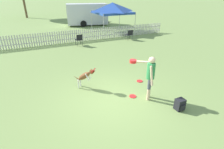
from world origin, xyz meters
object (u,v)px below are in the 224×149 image
Objects in this scene: folding_chair_blue_left at (129,34)px; folding_chair_center at (79,39)px; frisbee_near_dog at (140,81)px; frisbee_near_handler at (133,96)px; handler_person at (149,73)px; equipment_trailer at (87,14)px; backpack_on_grass at (180,104)px; canopy_tent_main at (112,8)px; leaping_dog at (85,76)px.

folding_chair_blue_left is 4.19m from folding_chair_center.
frisbee_near_handler is at bearing -134.71° from frisbee_near_dog.
folding_chair_center is at bearing -2.83° from folding_chair_blue_left.
handler_person is 6.27× the size of frisbee_near_handler.
equipment_trailer is at bearing -115.82° from folding_chair_center.
frisbee_near_dog is 0.66× the size of backpack_on_grass.
canopy_tent_main is (3.97, 11.42, 1.18)m from handler_person.
folding_chair_blue_left is at bearing 60.66° from frisbee_near_handler.
frisbee_near_dog is 15.24m from equipment_trailer.
leaping_dog is at bearing 131.46° from backpack_on_grass.
equipment_trailer is (-1.03, 4.79, -0.94)m from canopy_tent_main.
handler_person is at bearing 88.40° from folding_chair_center.
canopy_tent_main is (0.14, 3.56, 1.72)m from folding_chair_blue_left.
backpack_on_grass is at bearing -86.09° from equipment_trailer.
frisbee_near_handler is at bearing 126.64° from backpack_on_grass.
backpack_on_grass is (0.57, -1.05, -0.83)m from handler_person.
handler_person is 2.00× the size of folding_chair_blue_left.
folding_chair_blue_left is 0.98× the size of folding_chair_center.
folding_chair_center is (1.46, 6.26, -0.07)m from leaping_dog.
handler_person reaches higher than frisbee_near_handler.
leaping_dog is at bearing 169.55° from frisbee_near_dog.
leaping_dog reaches higher than backpack_on_grass.
leaping_dog is 2.02m from frisbee_near_handler.
backpack_on_grass is 0.07× the size of equipment_trailer.
frisbee_near_dog is (0.50, 1.22, -1.01)m from handler_person.
backpack_on_grass reaches higher than frisbee_near_handler.
canopy_tent_main is at bearing 74.75° from backpack_on_grass.
frisbee_near_handler is (1.39, -1.36, -0.55)m from leaping_dog.
leaping_dog reaches higher than frisbee_near_dog.
handler_person is 2.49m from leaping_dog.
handler_person reaches higher than folding_chair_center.
leaping_dog is at bearing 45.55° from folding_chair_blue_left.
leaping_dog is 0.29× the size of canopy_tent_main.
frisbee_near_dog is 7.44m from folding_chair_blue_left.
equipment_trailer reaches higher than frisbee_near_dog.
canopy_tent_main reaches higher than frisbee_near_handler.
canopy_tent_main is at bearing -94.48° from folding_chair_blue_left.
leaping_dog reaches higher than frisbee_near_handler.
equipment_trailer is at bearing -155.32° from leaping_dog.
folding_chair_blue_left is at bearing -92.29° from canopy_tent_main.
leaping_dog reaches higher than folding_chair_center.
frisbee_near_dog is at bearing -108.81° from canopy_tent_main.
backpack_on_grass is at bearing -88.16° from frisbee_near_dog.
leaping_dog is 0.17× the size of equipment_trailer.
leaping_dog is at bearing 135.60° from frisbee_near_handler.
leaping_dog is at bearing -96.35° from equipment_trailer.
equipment_trailer reaches higher than folding_chair_blue_left.
equipment_trailer is (2.38, 17.26, 1.06)m from backpack_on_grass.
handler_person is at bearing -88.57° from equipment_trailer.
backpack_on_grass is (0.07, -2.27, 0.18)m from frisbee_near_dog.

